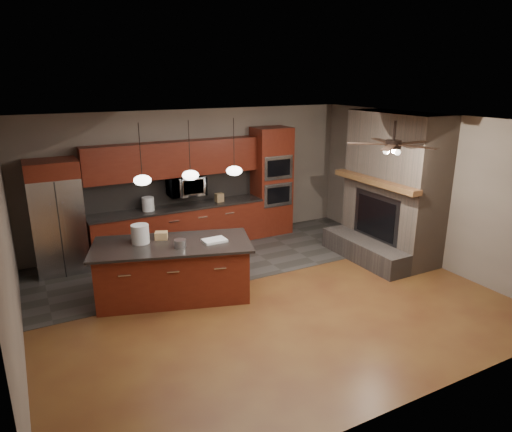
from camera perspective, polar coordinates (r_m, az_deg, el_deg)
ground at (r=7.56m, az=0.83°, el=-9.90°), size 7.00×7.00×0.00m
ceiling at (r=6.77m, az=0.93°, el=11.74°), size 7.00×6.00×0.02m
back_wall at (r=9.69m, az=-7.74°, el=4.82°), size 7.00×0.02×2.80m
right_wall at (r=9.20m, az=20.38°, el=3.24°), size 0.02×6.00×2.80m
left_wall at (r=6.24m, az=-28.62°, el=-4.07°), size 0.02×6.00×2.80m
slate_tile_patch at (r=9.04m, az=-4.70°, el=-5.27°), size 7.00×2.40×0.01m
fireplace_column at (r=9.16m, az=16.52°, el=2.89°), size 1.30×2.10×2.80m
back_cabinetry at (r=9.43m, az=-9.77°, el=1.21°), size 3.59×0.64×2.20m
oven_tower at (r=10.17m, az=1.95°, el=4.34°), size 0.80×0.63×2.38m
microwave at (r=9.40m, az=-8.75°, el=3.77°), size 0.73×0.41×0.50m
refrigerator at (r=8.87m, az=-23.61°, el=-0.13°), size 0.87×0.75×2.05m
kitchen_island at (r=7.45m, az=-10.28°, el=-6.67°), size 2.68×1.80×0.92m
white_bucket at (r=7.36m, az=-14.28°, el=-2.19°), size 0.34×0.34×0.30m
paint_can at (r=7.08m, az=-9.48°, el=-3.41°), size 0.26×0.26×0.12m
paint_tray at (r=7.26m, az=-5.22°, el=-3.06°), size 0.37×0.26×0.04m
cardboard_box at (r=7.48m, az=-11.76°, el=-2.41°), size 0.23×0.21×0.12m
counter_bucket at (r=9.19m, az=-13.34°, el=1.48°), size 0.25×0.25×0.27m
counter_box at (r=9.62m, az=-4.61°, el=2.32°), size 0.17×0.14×0.18m
pendant_left at (r=6.95m, az=-14.02°, el=4.40°), size 0.26×0.26×0.92m
pendant_center at (r=7.16m, az=-8.19°, el=5.10°), size 0.26×0.26×0.92m
pendant_right at (r=7.44m, az=-2.74°, el=5.70°), size 0.26×0.26×0.92m
ceiling_fan at (r=7.25m, az=16.81°, el=8.65°), size 1.27×1.33×0.41m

